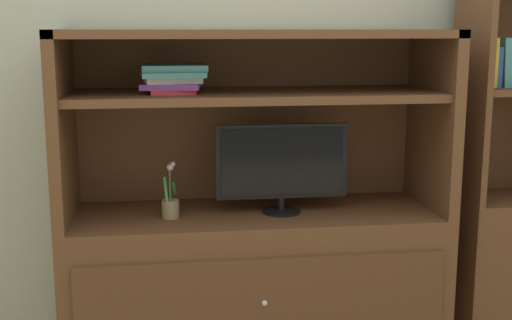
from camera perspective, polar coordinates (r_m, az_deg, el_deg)
painted_rear_wall at (r=3.36m, az=-0.95°, el=10.05°), size 6.00×0.10×2.80m
media_console at (r=3.17m, az=-0.14°, el=-7.11°), size 1.72×0.62×1.45m
tv_monitor at (r=3.05m, az=2.17°, el=-0.41°), size 0.60×0.18×0.41m
potted_plant at (r=3.03m, az=-7.19°, el=-3.80°), size 0.08×0.11×0.25m
magazine_stack at (r=2.99m, az=-7.02°, el=6.87°), size 0.29×0.32×0.12m
bookshelf_tall at (r=3.53m, az=20.40°, el=-3.97°), size 0.50×0.40×1.80m
upright_book_row at (r=3.35m, az=19.35°, el=7.68°), size 0.13×0.15×0.23m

